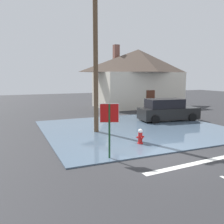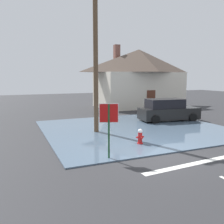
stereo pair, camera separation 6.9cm
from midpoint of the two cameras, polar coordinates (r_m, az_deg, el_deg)
ground_plane at (r=11.16m, az=11.56°, el=-9.81°), size 80.00×80.00×0.10m
flood_puddle at (r=15.91m, az=5.50°, el=-3.90°), size 11.56×10.26×0.06m
lane_stop_bar at (r=10.13m, az=18.02°, el=-11.64°), size 4.47×0.59×0.01m
stop_sign_near at (r=9.79m, az=-0.83°, el=-1.80°), size 0.74×0.31×2.33m
fire_hydrant at (r=12.26m, az=6.54°, el=-5.86°), size 0.41×0.35×0.81m
utility_pole at (r=14.59m, az=-4.04°, el=14.10°), size 1.60×0.28×9.37m
house at (r=27.68m, az=6.08°, el=8.14°), size 9.87×5.79×6.89m
parked_car at (r=19.07m, az=12.83°, el=0.36°), size 4.74×2.36×1.72m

